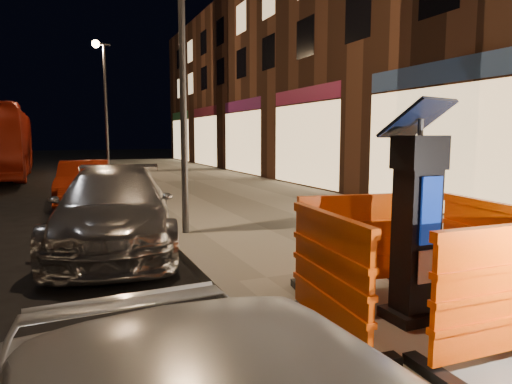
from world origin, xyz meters
name	(u,v)px	position (x,y,z in m)	size (l,w,h in m)	color
ground_plane	(227,294)	(0.00, 0.00, 0.00)	(120.00, 120.00, 0.00)	black
sidewalk	(421,262)	(3.00, 0.00, 0.07)	(6.00, 60.00, 0.15)	gray
kerb	(227,288)	(0.00, 0.00, 0.07)	(0.30, 60.00, 0.15)	slate
parking_kiosk	(417,219)	(1.28, -1.74, 1.14)	(0.62, 0.62, 1.97)	black
barrier_front	(503,296)	(1.28, -2.69, 0.70)	(1.41, 0.58, 1.10)	#F34A03
barrier_back	(356,242)	(1.28, -0.79, 0.70)	(1.41, 0.58, 1.10)	#F34A03
barrier_kerbside	(329,276)	(0.33, -1.74, 0.70)	(1.41, 0.58, 1.10)	#F34A03
barrier_bldgside	(487,254)	(2.23, -1.74, 0.70)	(1.41, 0.58, 1.10)	#F34A03
car_silver	(116,248)	(-1.00, 2.89, 0.00)	(1.89, 4.66, 1.35)	#B4B4B9
car_red	(85,204)	(-1.23, 8.53, 0.00)	(1.29, 3.69, 1.22)	maroon
street_lamp_mid	(183,64)	(0.25, 3.00, 3.15)	(0.12, 0.12, 6.00)	#3F3F44
street_lamp_far	(106,109)	(0.25, 18.00, 3.15)	(0.12, 0.12, 6.00)	#3F3F44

